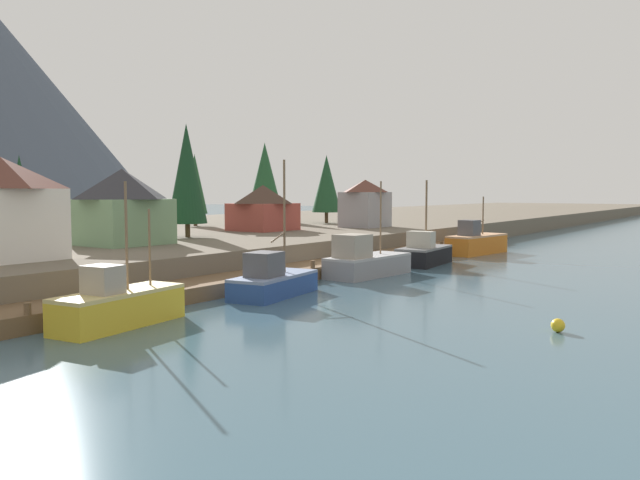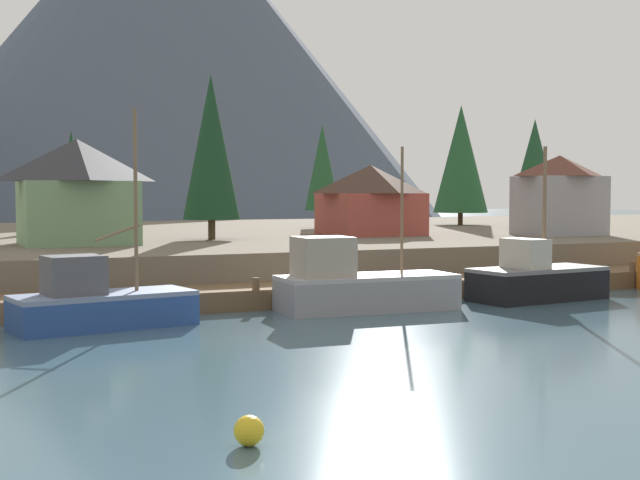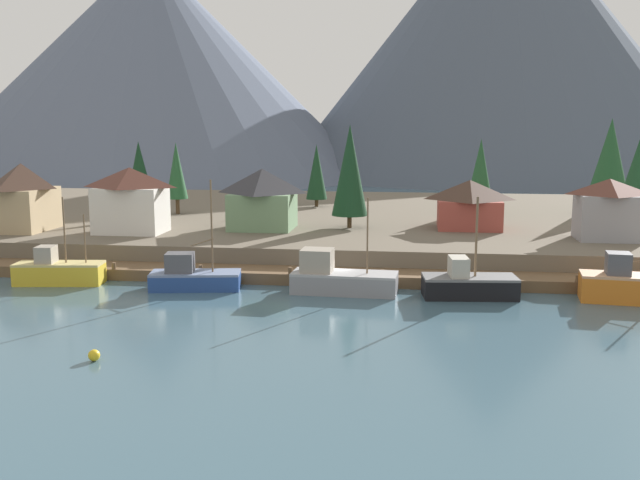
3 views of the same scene
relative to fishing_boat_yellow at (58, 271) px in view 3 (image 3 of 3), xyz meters
The scene contains 23 objects.
ground_plane 32.67m from the fishing_boat_yellow, 42.12° to the left, with size 400.00×400.00×1.00m, color #3D5B6B.
dock 24.52m from the fishing_boat_yellow, ahead, with size 80.00×4.00×1.60m.
shoreline_bank 41.64m from the fishing_boat_yellow, 54.46° to the left, with size 400.00×56.00×2.50m, color #665B4C.
mountain_west_peak 136.45m from the fishing_boat_yellow, 106.66° to the left, with size 116.46×116.46×57.25m, color slate.
mountain_central_peak 164.37m from the fishing_boat_yellow, 70.34° to the left, with size 121.83×121.83×76.77m, color #475160.
fishing_boat_yellow is the anchor object (origin of this frame).
fishing_boat_blue 12.26m from the fishing_boat_yellow, ahead, with size 7.87×4.08×9.29m.
fishing_boat_grey 24.71m from the fishing_boat_yellow, ahead, with size 8.81×3.62×7.96m.
fishing_boat_black 35.21m from the fishing_boat_yellow, ahead, with size 7.75×3.91×8.17m.
fishing_boat_orange 48.36m from the fishing_boat_yellow, ahead, with size 9.38×3.96×6.48m.
house_grey 52.17m from the fishing_boat_yellow, 17.13° to the left, with size 6.15×4.79×6.05m.
house_white 14.49m from the fishing_boat_yellow, 84.59° to the left, with size 7.27×5.10×6.87m.
house_red 42.66m from the fishing_boat_yellow, 30.22° to the left, with size 7.08×6.22×5.32m.
house_green 23.65m from the fishing_boat_yellow, 51.62° to the left, with size 7.03×6.50×6.55m.
house_tan 18.22m from the fishing_boat_yellow, 128.22° to the left, with size 5.61×7.14×7.19m.
conifer_near_left 42.34m from the fishing_boat_yellow, 101.66° to the left, with size 3.26×3.26×8.86m.
conifer_near_right 43.70m from the fishing_boat_yellow, 66.31° to the left, with size 2.90×2.90×8.55m.
conifer_mid_left 66.53m from the fishing_boat_yellow, 33.66° to the left, with size 5.45×5.45×12.00m.
conifer_mid_right 30.16m from the fishing_boat_yellow, 88.00° to the left, with size 2.71×2.71×9.03m.
conifer_back_left 32.06m from the fishing_boat_yellow, 40.39° to the left, with size 3.94×3.94×11.31m.
conifer_back_right 60.94m from the fishing_boat_yellow, 24.54° to the left, with size 4.20×4.20×9.73m.
conifer_centre 52.88m from the fishing_boat_yellow, 42.01° to the left, with size 3.21×3.21×9.48m.
channel_buoy 22.74m from the fishing_boat_yellow, 57.80° to the right, with size 0.70×0.70×0.70m, color gold.
Camera 3 is at (6.54, -59.97, 13.99)m, focal length 40.43 mm.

